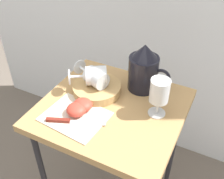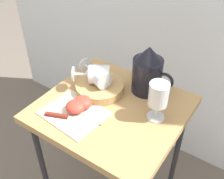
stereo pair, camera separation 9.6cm
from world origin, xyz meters
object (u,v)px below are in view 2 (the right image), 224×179
object	(u,v)px
apple_half_right	(83,102)
knife	(65,117)
pitcher	(147,74)
wine_glass_upright	(158,96)
wine_glass_tipped_near	(98,76)
apple_half_left	(76,106)
basket_tray	(100,88)
wine_glass_tipped_far	(98,74)
table	(112,120)

from	to	relation	value
apple_half_right	knife	size ratio (longest dim) A/B	0.36
pitcher	wine_glass_upright	world-z (taller)	pitcher
wine_glass_tipped_near	apple_half_left	size ratio (longest dim) A/B	2.25
wine_glass_upright	apple_half_left	world-z (taller)	wine_glass_upright
basket_tray	wine_glass_tipped_near	world-z (taller)	wine_glass_tipped_near
basket_tray	apple_half_left	xyz separation A→B (m)	(-0.00, -0.15, 0.01)
wine_glass_tipped_near	knife	xyz separation A→B (m)	(-0.00, -0.20, -0.06)
pitcher	apple_half_right	world-z (taller)	pitcher
basket_tray	wine_glass_tipped_near	xyz separation A→B (m)	(-0.01, 0.00, 0.05)
wine_glass_upright	wine_glass_tipped_near	bearing A→B (deg)	176.84
wine_glass_tipped_far	knife	xyz separation A→B (m)	(0.00, -0.21, -0.06)
wine_glass_tipped_near	wine_glass_tipped_far	xyz separation A→B (m)	(-0.00, 0.00, 0.00)
table	pitcher	size ratio (longest dim) A/B	3.55
knife	apple_half_left	bearing A→B (deg)	82.07
wine_glass_tipped_far	apple_half_left	distance (m)	0.16
wine_glass_upright	knife	bearing A→B (deg)	-144.76
table	knife	bearing A→B (deg)	-124.22
pitcher	apple_half_left	size ratio (longest dim) A/B	2.75
table	basket_tray	xyz separation A→B (m)	(-0.09, 0.05, 0.09)
basket_tray	apple_half_right	size ratio (longest dim) A/B	2.66
table	knife	xyz separation A→B (m)	(-0.10, -0.15, 0.08)
wine_glass_tipped_near	apple_half_left	distance (m)	0.16
wine_glass_upright	wine_glass_tipped_far	distance (m)	0.27
wine_glass_tipped_far	apple_half_right	bearing A→B (deg)	-82.51
pitcher	wine_glass_tipped_far	world-z (taller)	pitcher
basket_tray	wine_glass_upright	distance (m)	0.27
wine_glass_tipped_far	apple_half_left	bearing A→B (deg)	-86.69
pitcher	wine_glass_tipped_far	xyz separation A→B (m)	(-0.16, -0.10, -0.01)
wine_glass_tipped_near	basket_tray	bearing A→B (deg)	-22.48
table	apple_half_left	distance (m)	0.17
wine_glass_upright	wine_glass_tipped_far	xyz separation A→B (m)	(-0.27, 0.02, -0.02)
wine_glass_tipped_far	apple_half_left	world-z (taller)	wine_glass_tipped_far
table	wine_glass_tipped_far	world-z (taller)	wine_glass_tipped_far
wine_glass_upright	knife	world-z (taller)	wine_glass_upright
pitcher	apple_half_right	distance (m)	0.27
wine_glass_tipped_near	apple_half_right	bearing A→B (deg)	-83.98
apple_half_left	wine_glass_tipped_near	bearing A→B (deg)	92.02
table	wine_glass_tipped_far	size ratio (longest dim) A/B	4.41
pitcher	apple_half_left	distance (m)	0.30
pitcher	apple_half_left	world-z (taller)	pitcher
apple_half_left	apple_half_right	distance (m)	0.03
knife	wine_glass_upright	bearing A→B (deg)	35.24
knife	basket_tray	bearing A→B (deg)	87.34
basket_tray	apple_half_right	xyz separation A→B (m)	(0.01, -0.11, 0.01)
wine_glass_tipped_far	table	bearing A→B (deg)	-28.78
basket_tray	wine_glass_upright	bearing A→B (deg)	-2.58
pitcher	wine_glass_tipped_far	distance (m)	0.19
wine_glass_upright	apple_half_right	distance (m)	0.28
basket_tray	apple_half_left	bearing A→B (deg)	-90.79
table	apple_half_right	size ratio (longest dim) A/B	9.75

